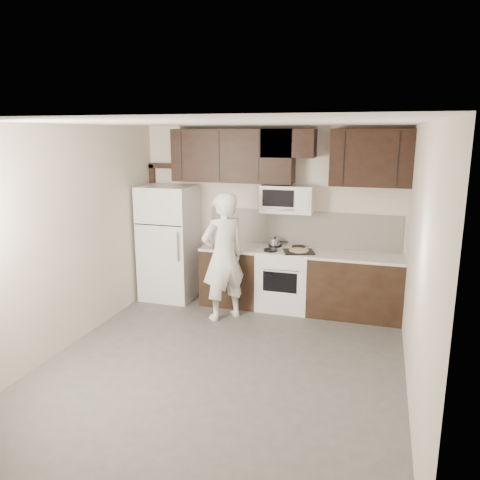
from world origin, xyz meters
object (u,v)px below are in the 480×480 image
at_px(stove, 284,279).
at_px(microwave, 287,199).
at_px(person, 223,257).
at_px(refrigerator, 169,243).

xyz_separation_m(stove, microwave, (-0.00, 0.12, 1.19)).
bearing_deg(stove, microwave, 90.10).
bearing_deg(person, microwave, 177.44).
relative_size(stove, person, 0.52).
relative_size(microwave, person, 0.42).
height_order(stove, refrigerator, refrigerator).
distance_m(stove, person, 1.07).
xyz_separation_m(microwave, refrigerator, (-1.85, -0.17, -0.75)).
xyz_separation_m(stove, refrigerator, (-1.85, -0.05, 0.44)).
bearing_deg(refrigerator, stove, 1.51).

